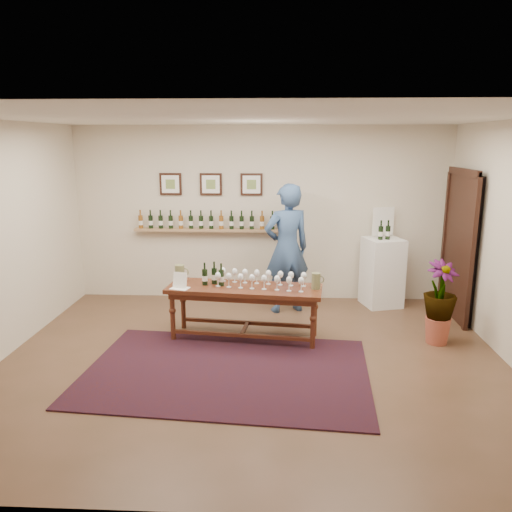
{
  "coord_description": "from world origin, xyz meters",
  "views": [
    {
      "loc": [
        0.3,
        -5.49,
        2.56
      ],
      "look_at": [
        0.0,
        0.8,
        1.1
      ],
      "focal_mm": 35.0,
      "sensor_mm": 36.0,
      "label": 1
    }
  ],
  "objects_px": {
    "person": "(287,249)",
    "display_pedestal": "(382,272)",
    "tasting_table": "(244,295)",
    "potted_plant": "(440,302)"
  },
  "relations": [
    {
      "from": "person",
      "to": "display_pedestal",
      "type": "bearing_deg",
      "value": 172.0
    },
    {
      "from": "potted_plant",
      "to": "person",
      "type": "height_order",
      "value": "person"
    },
    {
      "from": "display_pedestal",
      "to": "person",
      "type": "bearing_deg",
      "value": -166.8
    },
    {
      "from": "tasting_table",
      "to": "display_pedestal",
      "type": "relative_size",
      "value": 1.91
    },
    {
      "from": "potted_plant",
      "to": "person",
      "type": "distance_m",
      "value": 2.3
    },
    {
      "from": "tasting_table",
      "to": "potted_plant",
      "type": "height_order",
      "value": "potted_plant"
    },
    {
      "from": "potted_plant",
      "to": "person",
      "type": "relative_size",
      "value": 0.48
    },
    {
      "from": "person",
      "to": "tasting_table",
      "type": "bearing_deg",
      "value": 42.09
    },
    {
      "from": "tasting_table",
      "to": "display_pedestal",
      "type": "distance_m",
      "value": 2.54
    },
    {
      "from": "potted_plant",
      "to": "person",
      "type": "bearing_deg",
      "value": 148.98
    }
  ]
}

